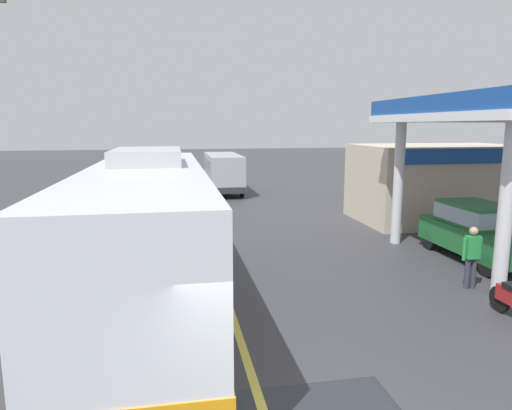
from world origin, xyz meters
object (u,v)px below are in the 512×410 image
object	(u,v)px
car_at_pump	(477,229)
minibus_opposing_lane	(223,170)
coach_bus_main	(148,237)
pedestrian_near_pump	(472,254)

from	to	relation	value
car_at_pump	minibus_opposing_lane	xyz separation A→B (m)	(-6.31, 16.25, 0.46)
coach_bus_main	pedestrian_near_pump	distance (m)	8.28
pedestrian_near_pump	car_at_pump	bearing A→B (deg)	51.39
car_at_pump	coach_bus_main	bearing A→B (deg)	-167.92
car_at_pump	minibus_opposing_lane	world-z (taller)	minibus_opposing_lane
minibus_opposing_lane	pedestrian_near_pump	world-z (taller)	minibus_opposing_lane
coach_bus_main	car_at_pump	bearing A→B (deg)	12.08
pedestrian_near_pump	minibus_opposing_lane	bearing A→B (deg)	103.55
coach_bus_main	minibus_opposing_lane	bearing A→B (deg)	78.42
car_at_pump	pedestrian_near_pump	distance (m)	2.94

